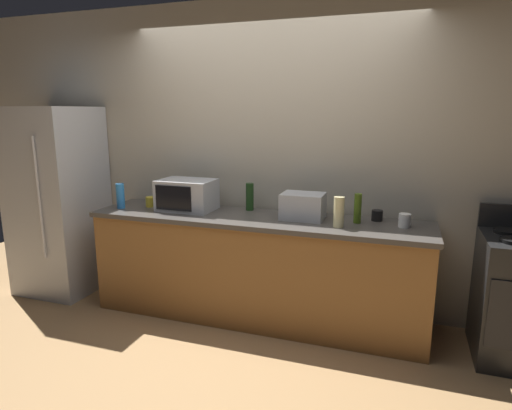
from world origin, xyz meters
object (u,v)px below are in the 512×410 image
at_px(toaster_oven, 303,206).
at_px(bottle_wine, 250,197).
at_px(refrigerator, 58,201).
at_px(mug_yellow, 150,202).
at_px(mug_white, 405,221).
at_px(bottle_spray_cleaner, 120,196).
at_px(bottle_olive_oil, 358,208).
at_px(mug_black, 377,216).
at_px(bottle_hand_soap, 339,212).
at_px(microwave, 187,195).

xyz_separation_m(toaster_oven, bottle_wine, (-0.51, 0.16, 0.02)).
distance_m(refrigerator, toaster_oven, 2.44).
bearing_deg(mug_yellow, mug_white, -0.06).
distance_m(bottle_wine, bottle_spray_cleaner, 1.17).
bearing_deg(bottle_olive_oil, mug_black, 40.39).
bearing_deg(bottle_hand_soap, bottle_spray_cleaner, 179.29).
bearing_deg(toaster_oven, bottle_hand_soap, -28.20).
xyz_separation_m(microwave, mug_black, (1.62, 0.14, -0.09)).
relative_size(refrigerator, toaster_oven, 5.29).
distance_m(bottle_olive_oil, mug_white, 0.36).
bearing_deg(bottle_hand_soap, mug_white, 18.53).
height_order(microwave, bottle_wine, microwave).
xyz_separation_m(bottle_spray_cleaner, mug_white, (2.43, 0.13, -0.06)).
relative_size(microwave, mug_white, 4.60).
bearing_deg(refrigerator, toaster_oven, 1.42).
relative_size(refrigerator, mug_yellow, 19.73).
relative_size(toaster_oven, bottle_hand_soap, 1.45).
bearing_deg(bottle_olive_oil, mug_white, -2.47).
bearing_deg(bottle_spray_cleaner, microwave, 12.36).
distance_m(microwave, bottle_olive_oil, 1.48).
relative_size(mug_white, mug_yellow, 1.14).
xyz_separation_m(microwave, mug_white, (1.83, 0.00, -0.08)).
height_order(bottle_wine, bottle_spray_cleaner, bottle_wine).
distance_m(refrigerator, bottle_olive_oil, 2.87).
bearing_deg(bottle_spray_cleaner, bottle_hand_soap, -0.71).
distance_m(bottle_spray_cleaner, mug_white, 2.43).
xyz_separation_m(microwave, bottle_spray_cleaner, (-0.60, -0.13, -0.02)).
relative_size(refrigerator, bottle_olive_oil, 7.72).
xyz_separation_m(bottle_wine, mug_yellow, (-0.91, -0.17, -0.08)).
bearing_deg(mug_black, bottle_spray_cleaner, -173.04).
relative_size(mug_black, mug_white, 0.84).
height_order(bottle_wine, mug_yellow, bottle_wine).
bearing_deg(refrigerator, bottle_spray_cleaner, -6.05).
bearing_deg(bottle_hand_soap, mug_yellow, 174.72).
relative_size(bottle_wine, bottle_spray_cleaner, 1.08).
distance_m(toaster_oven, bottle_spray_cleaner, 1.65).
height_order(bottle_olive_oil, mug_yellow, bottle_olive_oil).
height_order(refrigerator, bottle_olive_oil, refrigerator).
bearing_deg(mug_black, bottle_hand_soap, -131.78).
distance_m(refrigerator, bottle_wine, 1.93).
xyz_separation_m(refrigerator, bottle_hand_soap, (2.75, -0.11, 0.12)).
height_order(refrigerator, bottle_hand_soap, refrigerator).
distance_m(bottle_spray_cleaner, bottle_olive_oil, 2.08).
distance_m(bottle_spray_cleaner, mug_yellow, 0.27).
xyz_separation_m(microwave, bottle_hand_soap, (1.36, -0.16, -0.02)).
xyz_separation_m(bottle_wine, mug_white, (1.30, -0.17, -0.07)).
xyz_separation_m(refrigerator, mug_black, (3.01, 0.19, 0.04)).
bearing_deg(microwave, bottle_olive_oil, 0.69).
relative_size(bottle_wine, mug_white, 2.32).
relative_size(toaster_oven, mug_white, 3.26).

